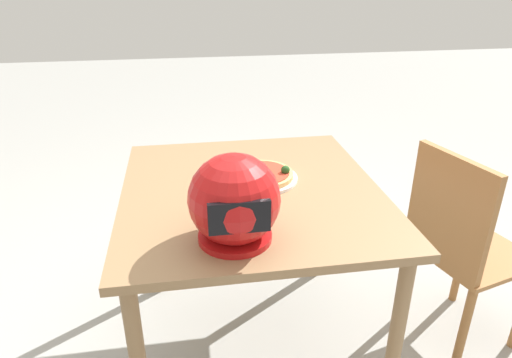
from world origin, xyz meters
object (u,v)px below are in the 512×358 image
(pizza, at_px, (260,174))
(chair_side, at_px, (459,243))
(dining_table, at_px, (251,210))
(motorcycle_helmet, at_px, (234,201))

(pizza, bearing_deg, chair_side, 168.86)
(dining_table, height_order, chair_side, chair_side)
(dining_table, bearing_deg, pizza, -124.99)
(dining_table, xyz_separation_m, pizza, (-0.04, -0.06, 0.12))
(dining_table, distance_m, motorcycle_helmet, 0.42)
(dining_table, distance_m, pizza, 0.14)
(dining_table, xyz_separation_m, chair_side, (-0.84, 0.09, -0.17))
(dining_table, distance_m, chair_side, 0.86)
(pizza, xyz_separation_m, motorcycle_helmet, (0.14, 0.40, 0.10))
(pizza, relative_size, chair_side, 0.28)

